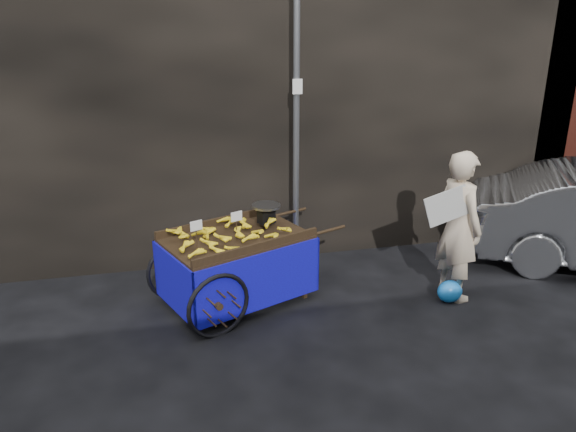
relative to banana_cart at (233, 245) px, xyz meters
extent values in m
plane|color=black|center=(0.65, -0.47, -0.74)|extent=(80.00, 80.00, 0.00)
cube|color=black|center=(-0.35, 2.13, 1.76)|extent=(11.00, 2.00, 5.00)
cylinder|color=slate|center=(0.95, 0.83, 1.26)|extent=(0.08, 0.08, 4.00)
cube|color=white|center=(0.95, 0.78, 1.66)|extent=(0.12, 0.02, 0.18)
cube|color=black|center=(0.05, 0.02, 0.05)|extent=(1.84, 1.52, 0.06)
cube|color=black|center=(-0.13, 0.45, 0.12)|extent=(1.48, 0.64, 0.10)
cube|color=black|center=(0.22, -0.41, 0.12)|extent=(1.48, 0.64, 0.10)
cube|color=black|center=(0.84, -0.08, -0.34)|extent=(0.06, 0.06, 0.79)
cube|color=black|center=(0.54, 0.65, -0.34)|extent=(0.06, 0.06, 0.79)
cylinder|color=black|center=(1.16, 0.05, 0.05)|extent=(0.47, 0.22, 0.04)
cylinder|color=black|center=(0.86, 0.78, 0.05)|extent=(0.47, 0.22, 0.04)
torus|color=black|center=(-0.25, -0.68, -0.39)|extent=(0.71, 0.33, 0.74)
torus|color=black|center=(-0.66, 0.31, -0.39)|extent=(0.71, 0.33, 0.74)
cylinder|color=black|center=(-0.46, -0.19, -0.39)|extent=(0.47, 1.04, 0.05)
cube|color=#0F0894|center=(0.24, -0.45, -0.28)|extent=(1.51, 0.63, 0.67)
cube|color=#0F0894|center=(-0.14, 0.49, -0.28)|extent=(1.51, 0.63, 0.67)
cube|color=#0F0894|center=(-0.69, -0.29, -0.28)|extent=(0.41, 0.96, 0.67)
cube|color=#0F0894|center=(0.79, 0.32, -0.28)|extent=(0.41, 0.96, 0.67)
cube|color=black|center=(0.44, 0.23, 0.22)|extent=(0.22, 0.20, 0.16)
cylinder|color=silver|center=(0.44, 0.23, 0.36)|extent=(0.44, 0.44, 0.03)
cube|color=white|center=(-0.41, -0.29, 0.38)|extent=(0.13, 0.06, 0.11)
cube|color=white|center=(0.04, -0.10, 0.38)|extent=(0.13, 0.06, 0.11)
imported|color=beige|center=(2.60, -0.42, 0.16)|extent=(0.56, 0.73, 1.80)
cube|color=silver|center=(2.36, -0.55, 0.47)|extent=(0.59, 0.04, 0.50)
ellipsoid|color=blue|center=(2.49, -0.57, -0.60)|extent=(0.30, 0.24, 0.27)
camera|label=1|loc=(-0.70, -5.92, 2.53)|focal=35.00mm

